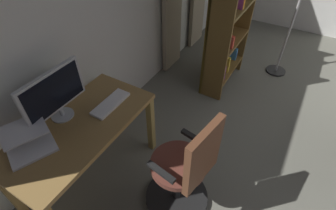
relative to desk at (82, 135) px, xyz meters
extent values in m
cube|color=olive|center=(0.00, 0.00, 0.09)|extent=(1.26, 0.62, 0.04)
cube|color=olive|center=(-0.59, 0.27, -0.28)|extent=(0.06, 0.06, 0.69)
cube|color=olive|center=(-0.59, -0.27, -0.28)|extent=(0.06, 0.06, 0.69)
cube|color=olive|center=(0.59, -0.27, -0.28)|extent=(0.06, 0.06, 0.69)
cylinder|color=black|center=(-0.20, 0.79, -0.59)|extent=(0.56, 0.56, 0.02)
sphere|color=black|center=(-0.46, 0.83, -0.60)|extent=(0.05, 0.05, 0.05)
sphere|color=black|center=(-0.32, 0.56, -0.60)|extent=(0.05, 0.05, 0.05)
sphere|color=black|center=(-0.02, 0.60, -0.60)|extent=(0.05, 0.05, 0.05)
sphere|color=black|center=(-0.24, 1.04, -0.60)|extent=(0.05, 0.05, 0.05)
cylinder|color=black|center=(-0.20, 0.79, -0.35)|extent=(0.06, 0.06, 0.47)
cylinder|color=brown|center=(-0.20, 0.79, -0.09)|extent=(0.51, 0.51, 0.05)
cube|color=brown|center=(-0.17, 0.99, 0.19)|extent=(0.38, 0.11, 0.51)
cube|color=black|center=(-0.01, 0.76, 0.04)|extent=(0.08, 0.24, 0.03)
cube|color=black|center=(-0.40, 0.82, 0.04)|extent=(0.08, 0.24, 0.03)
cylinder|color=#B7BCC1|center=(-0.02, -0.19, 0.11)|extent=(0.18, 0.18, 0.01)
cylinder|color=#B7BCC1|center=(-0.02, -0.19, 0.15)|extent=(0.04, 0.04, 0.07)
cube|color=#B7BCC1|center=(-0.02, -0.20, 0.36)|extent=(0.55, 0.03, 0.34)
cube|color=black|center=(-0.02, -0.18, 0.36)|extent=(0.50, 0.01, 0.30)
cube|color=white|center=(-0.32, 0.06, 0.12)|extent=(0.37, 0.14, 0.02)
cube|color=silver|center=(0.34, -0.10, 0.12)|extent=(0.37, 0.32, 0.02)
cube|color=silver|center=(0.30, -0.20, 0.23)|extent=(0.36, 0.31, 0.05)
cube|color=brown|center=(-2.48, 0.47, 0.22)|extent=(0.04, 0.30, 1.69)
cube|color=brown|center=(-1.68, 0.47, 0.22)|extent=(0.04, 0.30, 1.69)
cube|color=brown|center=(-2.08, 0.33, 0.22)|extent=(0.84, 0.04, 1.69)
cube|color=brown|center=(-2.08, 0.47, -0.41)|extent=(0.76, 0.30, 0.04)
cube|color=brown|center=(-2.08, 0.47, 0.01)|extent=(0.76, 0.30, 0.04)
cube|color=brown|center=(-2.08, 0.47, 0.43)|extent=(0.76, 0.30, 0.04)
cube|color=gold|center=(-2.00, 0.47, -0.29)|extent=(0.05, 0.21, 0.21)
cube|color=blue|center=(-1.81, 0.47, 0.13)|extent=(0.05, 0.20, 0.21)
cube|color=#3675C5|center=(-2.34, 0.47, -0.31)|extent=(0.05, 0.18, 0.17)
cube|color=red|center=(-1.89, 0.47, 0.10)|extent=(0.05, 0.27, 0.15)
cube|color=#9F3F9C|center=(-2.02, 0.47, 0.52)|extent=(0.04, 0.25, 0.15)
cube|color=purple|center=(-1.80, 0.47, -0.30)|extent=(0.07, 0.24, 0.20)
cylinder|color=black|center=(-2.71, 1.09, -0.61)|extent=(0.28, 0.28, 0.02)
cylinder|color=#A5A5A8|center=(-2.71, 1.09, 0.18)|extent=(0.03, 0.03, 1.62)
camera|label=1|loc=(0.82, 1.30, 1.59)|focal=27.30mm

